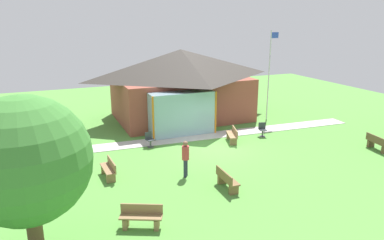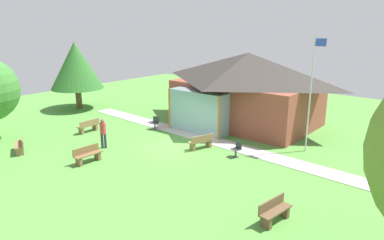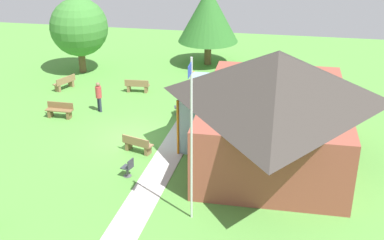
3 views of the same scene
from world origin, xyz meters
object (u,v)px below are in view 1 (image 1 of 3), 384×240
at_px(patio_chair_lawn_spare, 262,130).
at_px(patio_chair_west, 150,140).
at_px(visitor_strolling_lawn, 186,156).
at_px(bench_rear_near_path, 233,135).
at_px(pavilion, 181,83).
at_px(bench_front_center, 227,180).
at_px(bench_lawn_far_right, 377,143).
at_px(tree_lawn_corner, 26,161).
at_px(flagpole, 269,72).
at_px(bench_front_left, 141,217).
at_px(bench_mid_left, 109,169).

bearing_deg(patio_chair_lawn_spare, patio_chair_west, 9.48).
relative_size(patio_chair_lawn_spare, visitor_strolling_lawn, 0.49).
relative_size(bench_rear_near_path, patio_chair_lawn_spare, 1.82).
height_order(pavilion, bench_front_center, pavilion).
height_order(bench_front_center, bench_lawn_far_right, same).
height_order(bench_front_center, visitor_strolling_lawn, visitor_strolling_lawn).
xyz_separation_m(patio_chair_west, tree_lawn_corner, (-6.01, -8.08, 2.71)).
xyz_separation_m(bench_front_center, visitor_strolling_lawn, (-1.17, 1.87, 0.62)).
bearing_deg(flagpole, bench_lawn_far_right, -75.46).
bearing_deg(bench_front_left, tree_lawn_corner, 27.73).
height_order(pavilion, patio_chair_lawn_spare, pavilion).
relative_size(bench_mid_left, visitor_strolling_lawn, 0.87).
distance_m(bench_mid_left, patio_chair_lawn_spare, 10.25).
distance_m(flagpole, bench_rear_near_path, 6.66).
relative_size(bench_front_center, patio_chair_lawn_spare, 1.75).
bearing_deg(flagpole, visitor_strolling_lawn, -142.75).
bearing_deg(bench_front_left, bench_rear_near_path, -112.10).
relative_size(pavilion, patio_chair_lawn_spare, 11.79).
distance_m(bench_front_center, tree_lawn_corner, 8.24).
height_order(bench_mid_left, bench_rear_near_path, same).
height_order(bench_mid_left, patio_chair_lawn_spare, patio_chair_lawn_spare).
distance_m(flagpole, patio_chair_lawn_spare, 5.13).
relative_size(bench_lawn_far_right, bench_rear_near_path, 0.99).
bearing_deg(patio_chair_lawn_spare, visitor_strolling_lawn, 45.33).
height_order(pavilion, bench_front_left, pavilion).
height_order(pavilion, bench_rear_near_path, pavilion).
distance_m(bench_lawn_far_right, tree_lawn_corner, 18.02).
xyz_separation_m(bench_front_left, patio_chair_west, (2.61, 7.92, 0.01)).
distance_m(flagpole, visitor_strolling_lawn, 11.76).
height_order(bench_mid_left, bench_front_left, same).
distance_m(pavilion, bench_front_left, 14.70).
xyz_separation_m(bench_lawn_far_right, patio_chair_lawn_spare, (-4.56, 4.59, 0.01)).
bearing_deg(visitor_strolling_lawn, flagpole, 166.40).
bearing_deg(pavilion, bench_rear_near_path, -81.41).
distance_m(patio_chair_west, visitor_strolling_lawn, 4.59).
distance_m(bench_mid_left, patio_chair_west, 4.38).
bearing_deg(tree_lawn_corner, pavilion, 53.11).
relative_size(bench_mid_left, tree_lawn_corner, 0.30).
relative_size(pavilion, visitor_strolling_lawn, 5.83).
bearing_deg(bench_mid_left, flagpole, -68.27).
height_order(bench_lawn_far_right, patio_chair_west, patio_chair_west).
bearing_deg(pavilion, patio_chair_lawn_spare, -61.75).
xyz_separation_m(bench_mid_left, patio_chair_west, (2.91, 3.28, 0.01)).
relative_size(bench_front_center, bench_rear_near_path, 0.97).
relative_size(pavilion, bench_front_center, 6.72).
bearing_deg(tree_lawn_corner, patio_chair_lawn_spare, 29.08).
xyz_separation_m(pavilion, bench_rear_near_path, (0.93, -6.14, -2.21)).
bearing_deg(patio_chair_lawn_spare, bench_front_left, 52.44).
relative_size(flagpole, patio_chair_west, 7.39).
height_order(bench_lawn_far_right, visitor_strolling_lawn, visitor_strolling_lawn).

